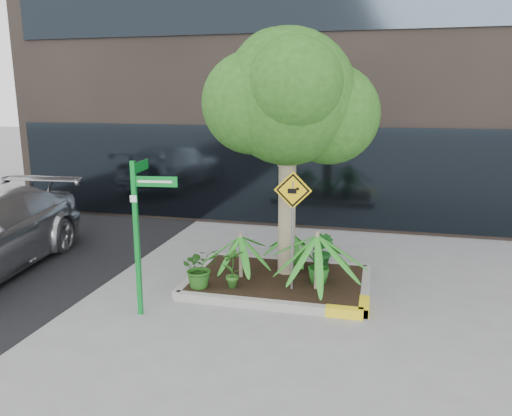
# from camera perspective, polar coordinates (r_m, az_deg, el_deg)

# --- Properties ---
(ground) EXTENTS (80.00, 80.00, 0.00)m
(ground) POSITION_cam_1_polar(r_m,az_deg,el_deg) (9.25, 0.96, -9.34)
(ground) COLOR gray
(ground) RESTS_ON ground
(planter) EXTENTS (3.35, 2.36, 0.15)m
(planter) POSITION_cam_1_polar(r_m,az_deg,el_deg) (9.41, 2.72, -8.28)
(planter) COLOR #9E9E99
(planter) RESTS_ON ground
(tree) EXTENTS (3.14, 2.78, 4.71)m
(tree) POSITION_cam_1_polar(r_m,az_deg,el_deg) (9.14, 3.74, 12.48)
(tree) COLOR tan
(tree) RESTS_ON ground
(palm_front) EXTENTS (1.17, 1.17, 1.30)m
(palm_front) POSITION_cam_1_polar(r_m,az_deg,el_deg) (8.67, 7.02, -3.12)
(palm_front) COLOR tan
(palm_front) RESTS_ON ground
(palm_left) EXTENTS (0.95, 0.95, 1.05)m
(palm_left) POSITION_cam_1_polar(r_m,az_deg,el_deg) (9.22, -1.77, -3.26)
(palm_left) COLOR tan
(palm_left) RESTS_ON ground
(palm_back) EXTENTS (0.80, 0.80, 0.89)m
(palm_back) POSITION_cam_1_polar(r_m,az_deg,el_deg) (9.86, 4.09, -2.94)
(palm_back) COLOR tan
(palm_back) RESTS_ON ground
(shrub_a) EXTENTS (0.91, 0.91, 0.72)m
(shrub_a) POSITION_cam_1_polar(r_m,az_deg,el_deg) (8.92, -6.42, -6.76)
(shrub_a) COLOR #225819
(shrub_a) RESTS_ON planter
(shrub_b) EXTENTS (0.56, 0.56, 0.71)m
(shrub_b) POSITION_cam_1_polar(r_m,az_deg,el_deg) (9.11, 7.16, -6.38)
(shrub_b) COLOR #216C20
(shrub_b) RESTS_ON planter
(shrub_c) EXTENTS (0.55, 0.55, 0.74)m
(shrub_c) POSITION_cam_1_polar(r_m,az_deg,el_deg) (8.85, -2.67, -6.77)
(shrub_c) COLOR #2B651F
(shrub_c) RESTS_ON planter
(shrub_d) EXTENTS (0.63, 0.63, 0.81)m
(shrub_d) POSITION_cam_1_polar(r_m,az_deg,el_deg) (9.68, 7.69, -4.94)
(shrub_d) COLOR #18551E
(shrub_d) RESTS_ON planter
(street_sign_post) EXTENTS (0.78, 0.73, 2.51)m
(street_sign_post) POSITION_cam_1_polar(r_m,az_deg,el_deg) (8.04, -13.13, -1.47)
(street_sign_post) COLOR #0C8729
(street_sign_post) RESTS_ON ground
(cattle_sign) EXTENTS (0.65, 0.09, 2.10)m
(cattle_sign) POSITION_cam_1_polar(r_m,az_deg,el_deg) (8.47, 4.21, -0.33)
(cattle_sign) COLOR slate
(cattle_sign) RESTS_ON ground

